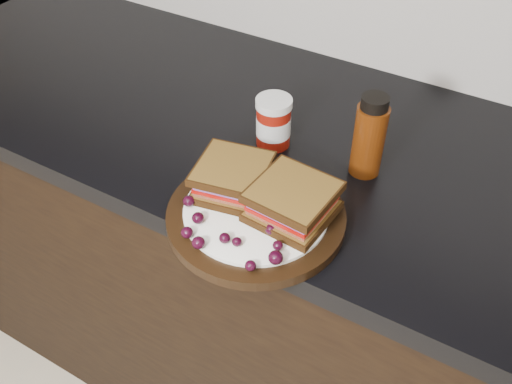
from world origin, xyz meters
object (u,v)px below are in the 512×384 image
condiment_jar (273,122)px  sandwich_left (233,178)px  oil_bottle (369,136)px  plate (256,216)px

condiment_jar → sandwich_left: bearing=-83.9°
oil_bottle → sandwich_left: bearing=-131.0°
sandwich_left → condiment_jar: size_ratio=1.17×
sandwich_left → oil_bottle: size_ratio=0.74×
sandwich_left → oil_bottle: bearing=37.9°
oil_bottle → condiment_jar: bearing=-175.8°
plate → sandwich_left: 0.07m
condiment_jar → plate: bearing=-68.8°
sandwich_left → oil_bottle: (0.15, 0.18, 0.03)m
condiment_jar → oil_bottle: (0.17, 0.01, 0.03)m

